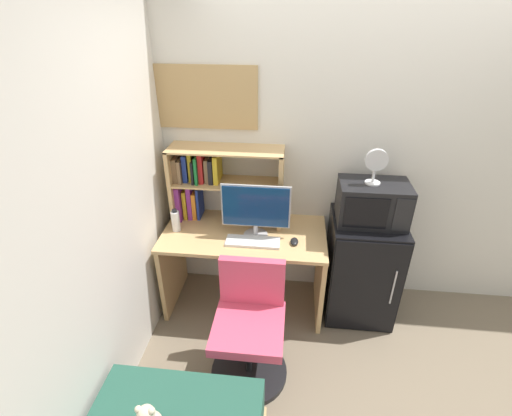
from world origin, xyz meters
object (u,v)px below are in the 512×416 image
water_bottle (176,221)px  mini_fridge (361,267)px  microwave (372,203)px  keyboard (253,242)px  desk_fan (376,164)px  hutch_bookshelf (209,180)px  monitor (256,209)px  desk_chair (250,330)px  computer_mouse (294,241)px  wall_corkboard (207,98)px

water_bottle → mini_fridge: size_ratio=0.21×
mini_fridge → microwave: size_ratio=1.75×
keyboard → desk_fan: size_ratio=1.56×
mini_fridge → desk_fan: desk_fan is taller
keyboard → desk_fan: 1.07m
hutch_bookshelf → monitor: 0.49m
hutch_bookshelf → desk_fan: bearing=-7.7°
keyboard → mini_fridge: size_ratio=0.46×
desk_chair → desk_fan: bearing=40.6°
keyboard → desk_fan: bearing=11.4°
water_bottle → desk_fan: bearing=2.3°
hutch_bookshelf → keyboard: bearing=-40.7°
computer_mouse → mini_fridge: (0.57, 0.15, -0.32)m
desk_chair → hutch_bookshelf: bearing=116.7°
monitor → water_bottle: bearing=179.0°
computer_mouse → water_bottle: bearing=175.0°
computer_mouse → hutch_bookshelf: bearing=156.3°
monitor → keyboard: 0.25m
keyboard → mini_fridge: 0.95m
monitor → desk_fan: (0.85, 0.07, 0.38)m
wall_corkboard → desk_chair: bearing=-66.0°
monitor → computer_mouse: monitor is taller
hutch_bookshelf → desk_chair: 1.22m
water_bottle → desk_fan: size_ratio=0.72×
hutch_bookshelf → water_bottle: size_ratio=4.73×
desk_fan → wall_corkboard: 1.35m
computer_mouse → desk_fan: desk_fan is taller
desk_fan → computer_mouse: bearing=-165.0°
keyboard → computer_mouse: computer_mouse is taller
keyboard → microwave: 0.95m
monitor → microwave: bearing=5.1°
desk_fan → desk_chair: size_ratio=0.31×
desk_fan → wall_corkboard: wall_corkboard is taller
hutch_bookshelf → mini_fridge: (1.28, -0.17, -0.66)m
desk_fan → wall_corkboard: (-1.26, 0.29, 0.37)m
mini_fridge → wall_corkboard: size_ratio=1.15×
keyboard → monitor: bearing=83.5°
microwave → water_bottle: bearing=-177.5°
microwave → desk_chair: bearing=-140.1°
keyboard → desk_chair: size_ratio=0.48×
computer_mouse → mini_fridge: 0.67m
desk_chair → wall_corkboard: size_ratio=1.11×
computer_mouse → keyboard: bearing=-174.8°
desk_fan → hutch_bookshelf: bearing=172.3°
computer_mouse → desk_fan: (0.54, 0.14, 0.60)m
keyboard → desk_chair: 0.65m
desk_chair → wall_corkboard: 1.74m
hutch_bookshelf → water_bottle: 0.43m
computer_mouse → desk_chair: desk_chair is taller
computer_mouse → water_bottle: water_bottle is taller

